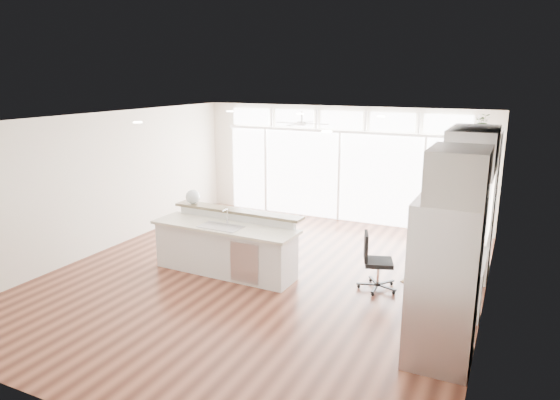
% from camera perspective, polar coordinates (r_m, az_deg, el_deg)
% --- Properties ---
extents(floor, '(7.00, 8.00, 0.02)m').
position_cam_1_polar(floor, '(8.70, -1.94, -8.83)').
color(floor, '#482116').
rests_on(floor, ground).
extents(ceiling, '(7.00, 8.00, 0.02)m').
position_cam_1_polar(ceiling, '(8.05, -2.10, 9.24)').
color(ceiling, silver).
rests_on(ceiling, wall_back).
extents(wall_back, '(7.00, 0.04, 2.70)m').
position_cam_1_polar(wall_back, '(11.89, 6.96, 4.12)').
color(wall_back, silver).
rests_on(wall_back, floor).
extents(wall_front, '(7.00, 0.04, 2.70)m').
position_cam_1_polar(wall_front, '(5.25, -22.96, -9.72)').
color(wall_front, silver).
rests_on(wall_front, floor).
extents(wall_left, '(0.04, 8.00, 2.70)m').
position_cam_1_polar(wall_left, '(10.33, -19.51, 1.93)').
color(wall_left, silver).
rests_on(wall_left, floor).
extents(wall_right, '(0.04, 8.00, 2.70)m').
position_cam_1_polar(wall_right, '(7.39, 22.85, -2.96)').
color(wall_right, silver).
rests_on(wall_right, floor).
extents(glass_wall, '(5.80, 0.06, 2.08)m').
position_cam_1_polar(glass_wall, '(11.89, 6.82, 2.65)').
color(glass_wall, white).
rests_on(glass_wall, wall_back).
extents(transom_row, '(5.90, 0.06, 0.40)m').
position_cam_1_polar(transom_row, '(11.70, 7.01, 9.05)').
color(transom_row, white).
rests_on(transom_row, wall_back).
extents(desk_window, '(0.04, 0.85, 0.85)m').
position_cam_1_polar(desk_window, '(7.63, 22.82, -0.88)').
color(desk_window, silver).
rests_on(desk_window, wall_right).
extents(ceiling_fan, '(1.16, 1.16, 0.32)m').
position_cam_1_polar(ceiling_fan, '(10.81, 2.51, 9.27)').
color(ceiling_fan, white).
rests_on(ceiling_fan, ceiling).
extents(recessed_lights, '(3.40, 3.00, 0.02)m').
position_cam_1_polar(recessed_lights, '(8.23, -1.45, 9.21)').
color(recessed_lights, white).
rests_on(recessed_lights, ceiling).
extents(oven_cabinet, '(0.64, 1.20, 2.50)m').
position_cam_1_polar(oven_cabinet, '(9.17, 21.39, -0.33)').
color(oven_cabinet, silver).
rests_on(oven_cabinet, floor).
extents(desk_nook, '(0.72, 1.30, 0.76)m').
position_cam_1_polar(desk_nook, '(8.01, 19.65, -8.76)').
color(desk_nook, silver).
rests_on(desk_nook, floor).
extents(upper_cabinets, '(0.64, 1.30, 0.64)m').
position_cam_1_polar(upper_cabinets, '(7.50, 21.18, 5.27)').
color(upper_cabinets, silver).
rests_on(upper_cabinets, wall_right).
extents(refrigerator, '(0.76, 0.90, 2.00)m').
position_cam_1_polar(refrigerator, '(6.25, 18.21, -8.96)').
color(refrigerator, '#B6B6BB').
rests_on(refrigerator, floor).
extents(fridge_cabinet, '(0.64, 0.90, 0.60)m').
position_cam_1_polar(fridge_cabinet, '(5.88, 19.75, 2.74)').
color(fridge_cabinet, silver).
rests_on(fridge_cabinet, wall_right).
extents(framed_photos, '(0.06, 0.22, 0.80)m').
position_cam_1_polar(framed_photos, '(8.27, 22.98, -0.89)').
color(framed_photos, black).
rests_on(framed_photos, wall_right).
extents(kitchen_island, '(2.67, 1.07, 1.05)m').
position_cam_1_polar(kitchen_island, '(8.75, -6.34, -5.04)').
color(kitchen_island, silver).
rests_on(kitchen_island, floor).
extents(rug, '(1.11, 0.94, 0.01)m').
position_cam_1_polar(rug, '(8.81, 17.36, -9.10)').
color(rug, '#3B2612').
rests_on(rug, floor).
extents(office_chair, '(0.60, 0.58, 0.94)m').
position_cam_1_polar(office_chair, '(8.21, 11.20, -6.94)').
color(office_chair, black).
rests_on(office_chair, floor).
extents(fishbowl, '(0.29, 0.29, 0.27)m').
position_cam_1_polar(fishbowl, '(9.41, -9.93, 0.36)').
color(fishbowl, silver).
rests_on(fishbowl, kitchen_island).
extents(monitor, '(0.15, 0.45, 0.37)m').
position_cam_1_polar(monitor, '(7.82, 19.41, -4.87)').
color(monitor, black).
rests_on(monitor, desk_nook).
extents(keyboard, '(0.13, 0.31, 0.02)m').
position_cam_1_polar(keyboard, '(7.89, 18.07, -5.94)').
color(keyboard, white).
rests_on(keyboard, desk_nook).
extents(potted_plant, '(0.25, 0.28, 0.21)m').
position_cam_1_polar(potted_plant, '(8.96, 22.16, 8.10)').
color(potted_plant, '#325F29').
rests_on(potted_plant, oven_cabinet).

